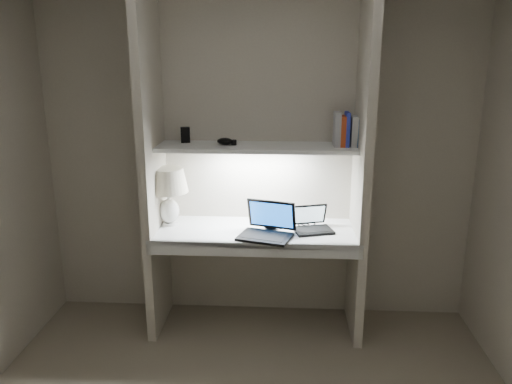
# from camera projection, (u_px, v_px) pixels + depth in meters

# --- Properties ---
(back_wall) EXTENTS (3.20, 0.01, 2.50)m
(back_wall) POSITION_uv_depth(u_px,v_px,m) (258.00, 156.00, 3.72)
(back_wall) COLOR beige
(back_wall) RESTS_ON floor
(alcove_panel_left) EXTENTS (0.06, 0.55, 2.50)m
(alcove_panel_left) POSITION_uv_depth(u_px,v_px,m) (152.00, 163.00, 3.50)
(alcove_panel_left) COLOR beige
(alcove_panel_left) RESTS_ON floor
(alcove_panel_right) EXTENTS (0.06, 0.55, 2.50)m
(alcove_panel_right) POSITION_uv_depth(u_px,v_px,m) (362.00, 165.00, 3.42)
(alcove_panel_right) COLOR beige
(alcove_panel_right) RESTS_ON floor
(desk) EXTENTS (1.40, 0.55, 0.04)m
(desk) POSITION_uv_depth(u_px,v_px,m) (256.00, 232.00, 3.59)
(desk) COLOR white
(desk) RESTS_ON alcove_panel_left
(desk_apron) EXTENTS (1.46, 0.03, 0.10)m
(desk_apron) POSITION_uv_depth(u_px,v_px,m) (254.00, 249.00, 3.35)
(desk_apron) COLOR silver
(desk_apron) RESTS_ON desk
(shelf) EXTENTS (1.40, 0.36, 0.03)m
(shelf) POSITION_uv_depth(u_px,v_px,m) (257.00, 147.00, 3.52)
(shelf) COLOR silver
(shelf) RESTS_ON back_wall
(strip_light) EXTENTS (0.60, 0.04, 0.02)m
(strip_light) POSITION_uv_depth(u_px,v_px,m) (257.00, 150.00, 3.53)
(strip_light) COLOR white
(strip_light) RESTS_ON shelf
(table_lamp) EXTENTS (0.29, 0.29, 0.43)m
(table_lamp) POSITION_uv_depth(u_px,v_px,m) (168.00, 187.00, 3.61)
(table_lamp) COLOR white
(table_lamp) RESTS_ON desk
(laptop_main) EXTENTS (0.42, 0.39, 0.23)m
(laptop_main) POSITION_uv_depth(u_px,v_px,m) (267.00, 228.00, 3.45)
(laptop_main) COLOR black
(laptop_main) RESTS_ON desk
(laptop_netbook) EXTENTS (0.32, 0.30, 0.17)m
(laptop_netbook) POSITION_uv_depth(u_px,v_px,m) (311.00, 225.00, 3.56)
(laptop_netbook) COLOR black
(laptop_netbook) RESTS_ON desk
(speaker) EXTENTS (0.13, 0.10, 0.15)m
(speaker) POSITION_uv_depth(u_px,v_px,m) (276.00, 216.00, 3.64)
(speaker) COLOR silver
(speaker) RESTS_ON desk
(mouse) EXTENTS (0.13, 0.10, 0.04)m
(mouse) POSITION_uv_depth(u_px,v_px,m) (271.00, 226.00, 3.59)
(mouse) COLOR black
(mouse) RESTS_ON desk
(cable_coil) EXTENTS (0.12, 0.12, 0.01)m
(cable_coil) POSITION_uv_depth(u_px,v_px,m) (308.00, 223.00, 3.69)
(cable_coil) COLOR black
(cable_coil) RESTS_ON desk
(sticky_note) EXTENTS (0.09, 0.09, 0.00)m
(sticky_note) POSITION_uv_depth(u_px,v_px,m) (171.00, 223.00, 3.71)
(sticky_note) COLOR yellow
(sticky_note) RESTS_ON desk
(book_row) EXTENTS (0.22, 0.16, 0.24)m
(book_row) POSITION_uv_depth(u_px,v_px,m) (349.00, 130.00, 3.47)
(book_row) COLOR silver
(book_row) RESTS_ON shelf
(shelf_box) EXTENTS (0.07, 0.06, 0.11)m
(shelf_box) POSITION_uv_depth(u_px,v_px,m) (185.00, 135.00, 3.61)
(shelf_box) COLOR black
(shelf_box) RESTS_ON shelf
(shelf_gadget) EXTENTS (0.14, 0.11, 0.05)m
(shelf_gadget) POSITION_uv_depth(u_px,v_px,m) (225.00, 141.00, 3.52)
(shelf_gadget) COLOR black
(shelf_gadget) RESTS_ON shelf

